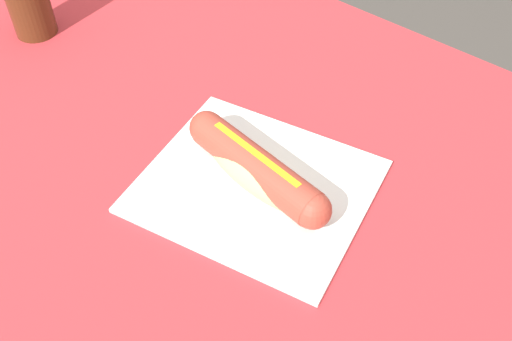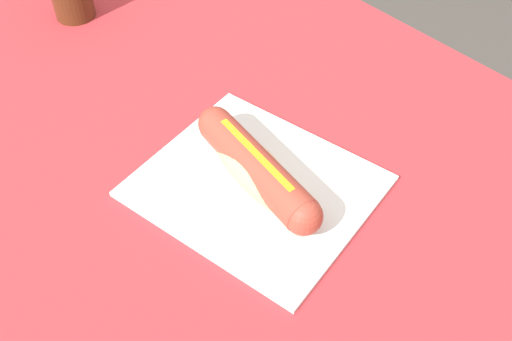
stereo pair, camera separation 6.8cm
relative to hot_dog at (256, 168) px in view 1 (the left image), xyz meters
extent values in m
cylinder|color=brown|center=(-0.53, 0.30, -0.44)|extent=(0.07, 0.07, 0.74)
cube|color=brown|center=(-0.07, 0.01, -0.05)|extent=(1.09, 0.74, 0.03)
cube|color=#B72D33|center=(-0.07, 0.01, -0.04)|extent=(1.15, 0.80, 0.00)
cube|color=silver|center=(0.00, 0.00, -0.03)|extent=(0.30, 0.27, 0.01)
ellipsoid|color=#E5BC75|center=(0.00, 0.00, 0.00)|extent=(0.17, 0.07, 0.05)
cylinder|color=#A83D2D|center=(0.00, 0.00, 0.00)|extent=(0.18, 0.06, 0.04)
sphere|color=#A83D2D|center=(0.09, -0.01, 0.00)|extent=(0.04, 0.04, 0.04)
sphere|color=#A83D2D|center=(-0.09, 0.01, 0.00)|extent=(0.04, 0.04, 0.04)
cube|color=yellow|center=(0.00, 0.00, 0.02)|extent=(0.13, 0.02, 0.00)
camera|label=1|loc=(0.30, -0.36, 0.49)|focal=41.24mm
camera|label=2|loc=(0.35, -0.31, 0.49)|focal=41.24mm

